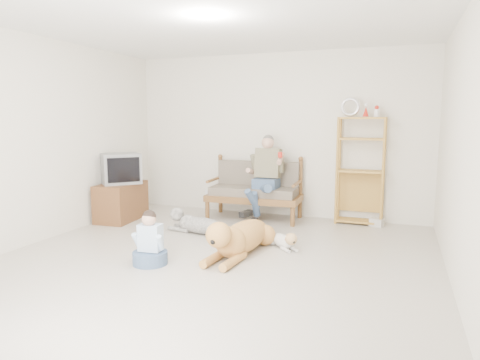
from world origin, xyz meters
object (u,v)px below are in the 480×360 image
at_px(tv_stand, 121,201).
at_px(golden_retriever, 239,238).
at_px(etagere, 360,170).
at_px(loveseat, 255,189).

relative_size(tv_stand, golden_retriever, 0.56).
bearing_deg(tv_stand, etagere, 11.70).
bearing_deg(etagere, golden_retriever, -120.29).
xyz_separation_m(tv_stand, golden_retriever, (2.42, -1.01, -0.09)).
bearing_deg(etagere, tv_stand, -163.58).
bearing_deg(golden_retriever, etagere, 64.99).
height_order(etagere, tv_stand, etagere).
height_order(tv_stand, golden_retriever, tv_stand).
bearing_deg(loveseat, tv_stand, -158.57).
height_order(loveseat, tv_stand, loveseat).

